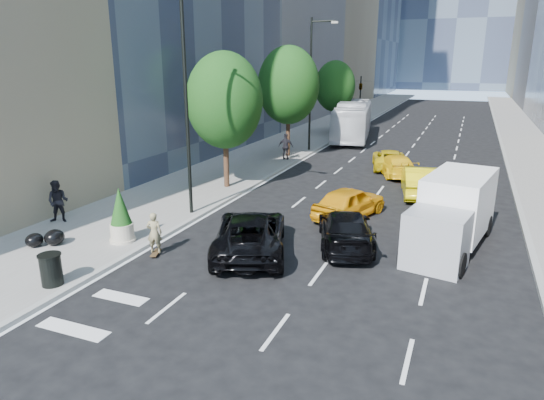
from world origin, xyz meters
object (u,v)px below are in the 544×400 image
at_px(black_sedan_lincoln, 250,233).
at_px(trash_can, 51,270).
at_px(planter_shrub, 121,216).
at_px(city_bus, 353,120).
at_px(black_sedan_mercedes, 345,229).
at_px(skateboarder, 155,235).
at_px(box_truck, 453,213).

xyz_separation_m(black_sedan_lincoln, trash_can, (-4.60, -5.24, -0.13)).
bearing_deg(trash_can, planter_shrub, 96.40).
height_order(city_bus, trash_can, city_bus).
xyz_separation_m(black_sedan_lincoln, black_sedan_mercedes, (3.20, 2.00, -0.06)).
relative_size(skateboarder, planter_shrub, 0.71).
relative_size(black_sedan_mercedes, box_truck, 0.79).
height_order(skateboarder, black_sedan_lincoln, skateboarder).
distance_m(skateboarder, box_truck, 11.42).
bearing_deg(black_sedan_mercedes, trash_can, 24.67).
height_order(black_sedan_mercedes, planter_shrub, planter_shrub).
bearing_deg(trash_can, box_truck, 36.41).
bearing_deg(black_sedan_lincoln, city_bus, -105.26).
xyz_separation_m(black_sedan_lincoln, planter_shrub, (-5.06, -1.21, 0.42)).
bearing_deg(black_sedan_lincoln, skateboarder, 6.18).
distance_m(box_truck, planter_shrub, 12.94).
relative_size(black_sedan_lincoln, trash_can, 5.59).
relative_size(box_truck, planter_shrub, 2.82).
relative_size(city_bus, planter_shrub, 5.54).
bearing_deg(planter_shrub, city_bus, 85.70).
xyz_separation_m(city_bus, box_truck, (9.85, -25.46, -0.26)).
xyz_separation_m(black_sedan_mercedes, box_truck, (3.85, 1.36, 0.73)).
relative_size(black_sedan_lincoln, city_bus, 0.46).
bearing_deg(box_truck, skateboarder, -143.05).
relative_size(skateboarder, city_bus, 0.13).
distance_m(trash_can, planter_shrub, 4.09).
relative_size(black_sedan_lincoln, black_sedan_mercedes, 1.13).
xyz_separation_m(city_bus, trash_can, (-1.80, -34.05, -1.05)).
relative_size(skateboarder, box_truck, 0.25).
distance_m(black_sedan_lincoln, trash_can, 6.97).
distance_m(black_sedan_mercedes, planter_shrub, 8.87).
xyz_separation_m(black_sedan_lincoln, box_truck, (7.05, 3.36, 0.67)).
distance_m(black_sedan_lincoln, planter_shrub, 5.22).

